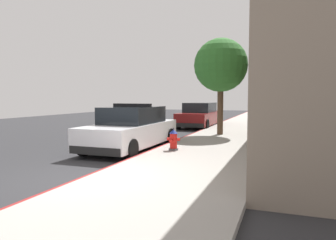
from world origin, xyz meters
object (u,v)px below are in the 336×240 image
parked_car_silver_ahead (200,116)px  fire_hydrant (173,140)px  street_tree (221,66)px  police_cruiser (132,129)px

parked_car_silver_ahead → fire_hydrant: bearing=-80.6°
fire_hydrant → street_tree: bearing=83.1°
street_tree → police_cruiser: bearing=-117.2°
police_cruiser → parked_car_silver_ahead: size_ratio=1.00×
police_cruiser → fire_hydrant: (1.77, -0.41, -0.26)m
parked_car_silver_ahead → fire_hydrant: (1.59, -9.62, -0.26)m
parked_car_silver_ahead → street_tree: bearing=-64.4°
police_cruiser → street_tree: size_ratio=1.06×
parked_car_silver_ahead → street_tree: (2.20, -4.58, 2.66)m
fire_hydrant → parked_car_silver_ahead: bearing=99.4°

